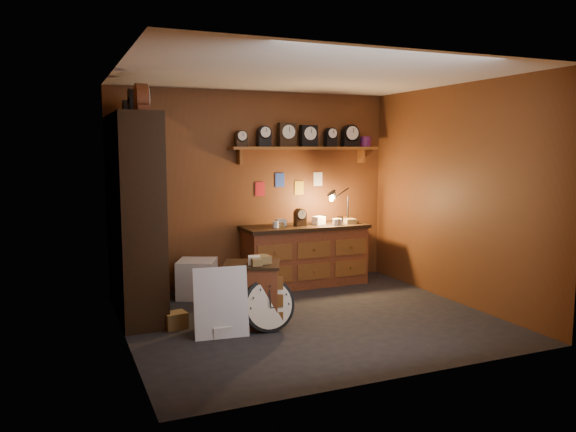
# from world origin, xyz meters

# --- Properties ---
(floor) EXTENTS (4.00, 4.00, 0.00)m
(floor) POSITION_xyz_m (0.00, 0.00, 0.00)
(floor) COLOR black
(floor) RESTS_ON ground
(room_shell) EXTENTS (4.02, 3.62, 2.71)m
(room_shell) POSITION_xyz_m (0.04, 0.11, 1.72)
(room_shell) COLOR brown
(room_shell) RESTS_ON ground
(shelving_unit) EXTENTS (0.47, 1.60, 2.58)m
(shelving_unit) POSITION_xyz_m (-1.79, 0.98, 1.25)
(shelving_unit) COLOR black
(shelving_unit) RESTS_ON ground
(workbench) EXTENTS (1.77, 0.66, 1.36)m
(workbench) POSITION_xyz_m (0.62, 1.47, 0.47)
(workbench) COLOR brown
(workbench) RESTS_ON ground
(low_cabinet) EXTENTS (0.75, 0.70, 0.77)m
(low_cabinet) POSITION_xyz_m (-0.67, 0.04, 0.38)
(low_cabinet) COLOR brown
(low_cabinet) RESTS_ON ground
(big_round_clock) EXTENTS (0.57, 0.18, 0.57)m
(big_round_clock) POSITION_xyz_m (-0.57, -0.22, 0.28)
(big_round_clock) COLOR black
(big_round_clock) RESTS_ON ground
(white_panel) EXTENTS (0.57, 0.21, 0.73)m
(white_panel) POSITION_xyz_m (-1.09, -0.21, 0.00)
(white_panel) COLOR silver
(white_panel) RESTS_ON ground
(mini_fridge) EXTENTS (0.62, 0.65, 0.49)m
(mini_fridge) POSITION_xyz_m (-0.94, 1.39, 0.24)
(mini_fridge) COLOR silver
(mini_fridge) RESTS_ON ground
(floor_box_a) EXTENTS (0.32, 0.29, 0.17)m
(floor_box_a) POSITION_xyz_m (-0.54, -0.03, 0.08)
(floor_box_a) COLOR olive
(floor_box_a) RESTS_ON ground
(floor_box_b) EXTENTS (0.19, 0.23, 0.12)m
(floor_box_b) POSITION_xyz_m (-1.09, -0.16, 0.06)
(floor_box_b) COLOR white
(floor_box_b) RESTS_ON ground
(floor_box_c) EXTENTS (0.26, 0.23, 0.17)m
(floor_box_c) POSITION_xyz_m (-1.47, 0.25, 0.09)
(floor_box_c) COLOR olive
(floor_box_c) RESTS_ON ground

